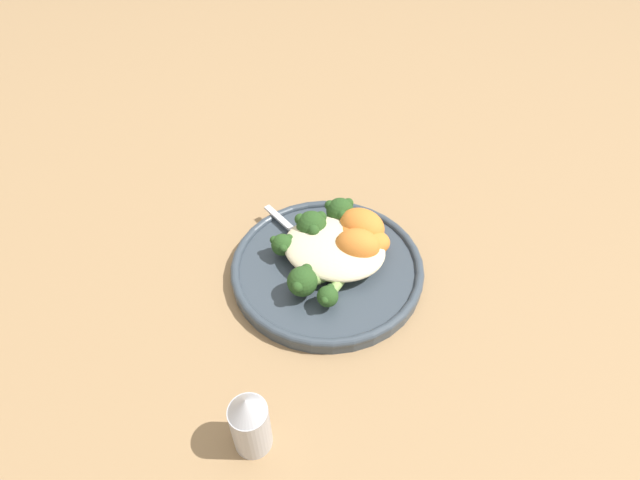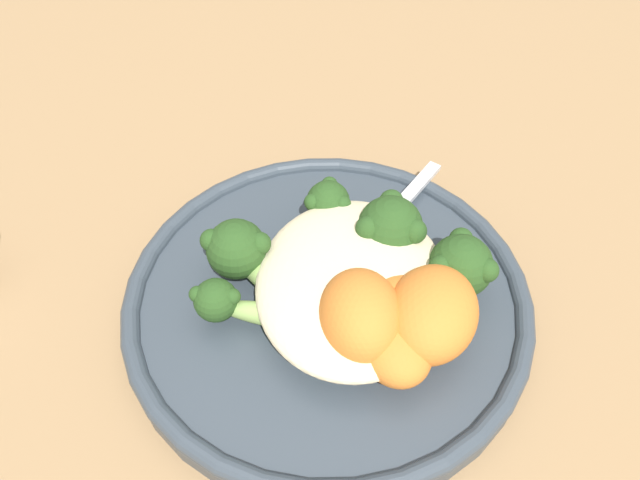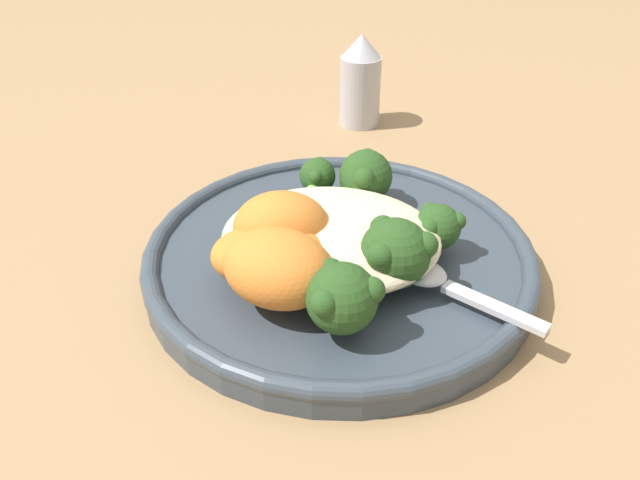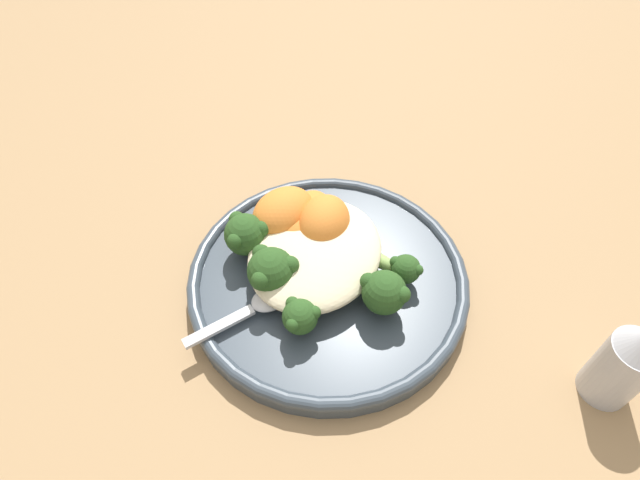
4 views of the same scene
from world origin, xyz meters
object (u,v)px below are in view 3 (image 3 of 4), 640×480
object	(u,v)px
broccoli_stalk_2	(394,231)
broccoli_stalk_1	(368,249)
salt_shaker	(360,81)
sweet_potato_chunk_0	(281,228)
plate	(339,256)
quinoa_mound	(330,241)
broccoli_stalk_3	(351,189)
sweet_potato_chunk_1	(278,268)
sweet_potato_chunk_3	(254,254)
spoon	(434,278)
sweet_potato_chunk_2	(294,257)
broccoli_stalk_4	(310,192)
broccoli_stalk_0	(332,288)

from	to	relation	value
broccoli_stalk_2	broccoli_stalk_1	bearing A→B (deg)	-124.43
salt_shaker	broccoli_stalk_1	bearing A→B (deg)	95.50
broccoli_stalk_1	sweet_potato_chunk_0	size ratio (longest dim) A/B	2.15
sweet_potato_chunk_0	plate	bearing A→B (deg)	-148.24
broccoli_stalk_1	sweet_potato_chunk_0	bearing A→B (deg)	-167.80
broccoli_stalk_1	sweet_potato_chunk_0	world-z (taller)	sweet_potato_chunk_0
quinoa_mound	broccoli_stalk_1	bearing A→B (deg)	155.59
broccoli_stalk_2	broccoli_stalk_3	size ratio (longest dim) A/B	1.16
sweet_potato_chunk_1	salt_shaker	distance (m)	0.30
sweet_potato_chunk_3	spoon	bearing A→B (deg)	-177.43
sweet_potato_chunk_1	sweet_potato_chunk_2	size ratio (longest dim) A/B	1.17
sweet_potato_chunk_0	sweet_potato_chunk_1	xyz separation A→B (m)	(-0.01, 0.04, -0.00)
broccoli_stalk_1	sweet_potato_chunk_0	distance (m)	0.05
plate	sweet_potato_chunk_2	distance (m)	0.05
broccoli_stalk_2	sweet_potato_chunk_3	distance (m)	0.09
quinoa_mound	sweet_potato_chunk_3	size ratio (longest dim) A/B	2.65
quinoa_mound	broccoli_stalk_1	distance (m)	0.03
broccoli_stalk_2	broccoli_stalk_4	xyz separation A→B (m)	(0.06, -0.04, -0.00)
quinoa_mound	sweet_potato_chunk_0	world-z (taller)	sweet_potato_chunk_0
broccoli_stalk_4	broccoli_stalk_3	bearing A→B (deg)	-84.99
broccoli_stalk_1	sweet_potato_chunk_2	size ratio (longest dim) A/B	2.29
spoon	salt_shaker	distance (m)	0.29
broccoli_stalk_4	broccoli_stalk_0	bearing A→B (deg)	-159.25
salt_shaker	broccoli_stalk_3	bearing A→B (deg)	92.68
broccoli_stalk_4	spoon	world-z (taller)	broccoli_stalk_4
sweet_potato_chunk_2	broccoli_stalk_3	bearing A→B (deg)	-106.94
broccoli_stalk_0	sweet_potato_chunk_3	size ratio (longest dim) A/B	2.21
broccoli_stalk_4	spoon	xyz separation A→B (m)	(-0.09, 0.08, -0.01)
sweet_potato_chunk_0	spoon	bearing A→B (deg)	171.24
sweet_potato_chunk_1	sweet_potato_chunk_3	world-z (taller)	sweet_potato_chunk_1
plate	broccoli_stalk_2	world-z (taller)	broccoli_stalk_2
broccoli_stalk_0	broccoli_stalk_4	distance (m)	0.12
quinoa_mound	broccoli_stalk_1	size ratio (longest dim) A/B	1.07
sweet_potato_chunk_3	spoon	world-z (taller)	sweet_potato_chunk_3
broccoli_stalk_4	sweet_potato_chunk_1	xyz separation A→B (m)	(0.00, 0.10, 0.01)
broccoli_stalk_0	broccoli_stalk_4	bearing A→B (deg)	163.90
plate	broccoli_stalk_2	xyz separation A→B (m)	(-0.03, -0.00, 0.02)
sweet_potato_chunk_0	sweet_potato_chunk_2	size ratio (longest dim) A/B	1.07
quinoa_mound	broccoli_stalk_1	xyz separation A→B (m)	(-0.02, 0.01, 0.00)
quinoa_mound	salt_shaker	size ratio (longest dim) A/B	1.56
broccoli_stalk_1	salt_shaker	world-z (taller)	salt_shaker
broccoli_stalk_1	broccoli_stalk_2	size ratio (longest dim) A/B	1.04
broccoli_stalk_1	sweet_potato_chunk_2	xyz separation A→B (m)	(0.04, 0.01, -0.00)
broccoli_stalk_3	sweet_potato_chunk_3	size ratio (longest dim) A/B	2.05
broccoli_stalk_4	sweet_potato_chunk_0	size ratio (longest dim) A/B	1.71
sweet_potato_chunk_2	salt_shaker	xyz separation A→B (m)	(-0.02, -0.28, 0.01)
quinoa_mound	sweet_potato_chunk_1	distance (m)	0.05
broccoli_stalk_3	sweet_potato_chunk_3	xyz separation A→B (m)	(0.05, 0.08, -0.00)
broccoli_stalk_0	broccoli_stalk_4	world-z (taller)	broccoli_stalk_0
salt_shaker	sweet_potato_chunk_2	bearing A→B (deg)	86.72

